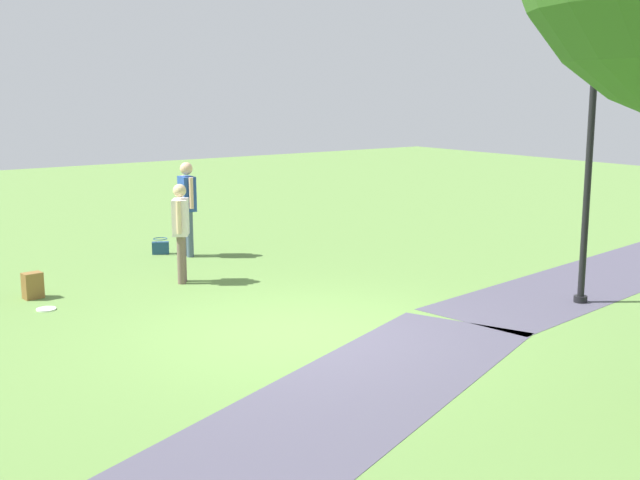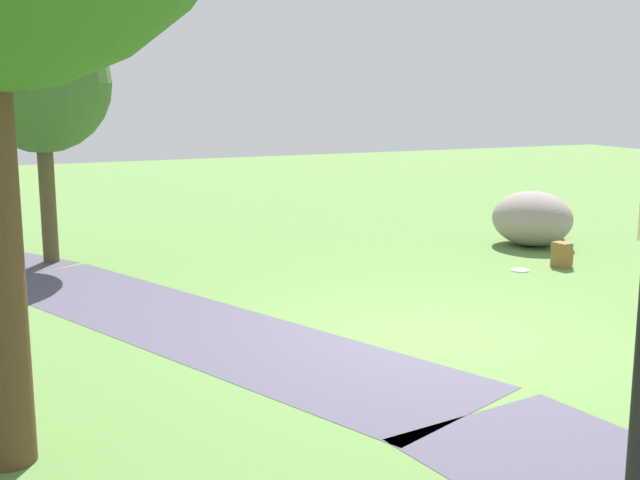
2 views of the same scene
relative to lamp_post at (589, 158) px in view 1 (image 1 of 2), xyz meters
The scene contains 9 objects.
ground_plane 4.89m from the lamp_post, 15.21° to the right, with size 48.00×48.00×0.00m, color #5D833F.
footpath_segment_near 2.94m from the lamp_post, 155.30° to the right, with size 8.19×3.02×0.01m.
footpath_segment_mid 6.36m from the lamp_post, 12.13° to the left, with size 8.11×4.72×0.01m.
lamp_post is the anchor object (origin of this frame).
woman_with_handbag 7.30m from the lamp_post, 63.42° to the right, with size 0.27×0.52×1.79m.
man_near_boulder 6.40m from the lamp_post, 47.24° to the right, with size 0.40×0.45×1.63m.
handbag_on_grass 8.07m from the lamp_post, 62.70° to the right, with size 0.37×0.37×0.31m.
spare_backpack_on_lawn 8.50m from the lamp_post, 37.47° to the right, with size 0.30×0.28×0.40m.
frisbee_on_grass 8.16m from the lamp_post, 32.79° to the right, with size 0.28×0.28×0.02m.
Camera 1 is at (5.76, 8.35, 3.17)m, focal length 45.36 mm.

